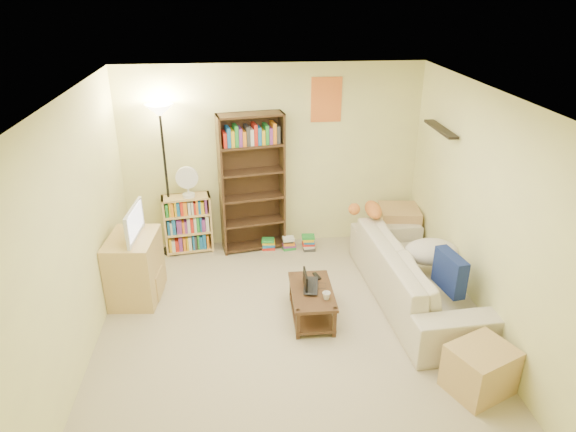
{
  "coord_description": "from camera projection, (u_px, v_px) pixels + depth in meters",
  "views": [
    {
      "loc": [
        -0.44,
        -4.37,
        3.42
      ],
      "look_at": [
        0.07,
        0.78,
        1.05
      ],
      "focal_mm": 32.0,
      "sensor_mm": 36.0,
      "label": 1
    }
  ],
  "objects": [
    {
      "name": "sofa",
      "position": [
        417.0,
        274.0,
        5.92
      ],
      "size": [
        2.49,
        1.24,
        0.69
      ],
      "primitive_type": "imported",
      "rotation": [
        0.0,
        0.0,
        1.64
      ],
      "color": "beige",
      "rests_on": "ground"
    },
    {
      "name": "navy_pillow",
      "position": [
        450.0,
        272.0,
        5.34
      ],
      "size": [
        0.21,
        0.47,
        0.41
      ],
      "primitive_type": "cube",
      "rotation": [
        0.0,
        0.0,
        1.74
      ],
      "color": "navy",
      "rests_on": "sofa"
    },
    {
      "name": "laptop_screen",
      "position": [
        305.0,
        280.0,
        5.57
      ],
      "size": [
        0.01,
        0.27,
        0.18
      ],
      "primitive_type": "cube",
      "rotation": [
        0.0,
        0.0,
        -0.01
      ],
      "color": "white",
      "rests_on": "laptop"
    },
    {
      "name": "tv_stand",
      "position": [
        135.0,
        268.0,
        5.96
      ],
      "size": [
        0.59,
        0.78,
        0.78
      ],
      "primitive_type": "cube",
      "rotation": [
        0.0,
        0.0,
        -0.09
      ],
      "color": "tan",
      "rests_on": "ground"
    },
    {
      "name": "side_table",
      "position": [
        398.0,
        228.0,
        7.13
      ],
      "size": [
        0.58,
        0.58,
        0.6
      ],
      "primitive_type": "cube",
      "rotation": [
        0.0,
        0.0,
        -0.12
      ],
      "color": "tan",
      "rests_on": "ground"
    },
    {
      "name": "mug",
      "position": [
        326.0,
        296.0,
        5.41
      ],
      "size": [
        0.14,
        0.14,
        0.08
      ],
      "primitive_type": "imported",
      "rotation": [
        0.0,
        0.0,
        0.34
      ],
      "color": "silver",
      "rests_on": "coffee_table"
    },
    {
      "name": "coffee_table",
      "position": [
        312.0,
        301.0,
        5.64
      ],
      "size": [
        0.46,
        0.82,
        0.36
      ],
      "rotation": [
        0.0,
        0.0,
        -0.01
      ],
      "color": "#46331B",
      "rests_on": "ground"
    },
    {
      "name": "desk_fan",
      "position": [
        187.0,
        181.0,
        6.69
      ],
      "size": [
        0.29,
        0.16,
        0.43
      ],
      "color": "white",
      "rests_on": "short_bookshelf"
    },
    {
      "name": "floor_lamp",
      "position": [
        162.0,
        137.0,
        6.46
      ],
      "size": [
        0.35,
        0.35,
        2.05
      ],
      "color": "black",
      "rests_on": "ground"
    },
    {
      "name": "tabby_cat",
      "position": [
        370.0,
        210.0,
        6.5
      ],
      "size": [
        0.55,
        0.22,
        0.19
      ],
      "color": "orange",
      "rests_on": "sofa"
    },
    {
      "name": "television",
      "position": [
        129.0,
        223.0,
        5.72
      ],
      "size": [
        0.66,
        0.2,
        0.37
      ],
      "primitive_type": "imported",
      "rotation": [
        0.0,
        0.0,
        1.48
      ],
      "color": "black",
      "rests_on": "tv_stand"
    },
    {
      "name": "end_cabinet",
      "position": [
        480.0,
        369.0,
        4.63
      ],
      "size": [
        0.68,
        0.64,
        0.45
      ],
      "primitive_type": "cube",
      "rotation": [
        0.0,
        0.0,
        0.41
      ],
      "color": "tan",
      "rests_on": "ground"
    },
    {
      "name": "tv_remote",
      "position": [
        317.0,
        276.0,
        5.83
      ],
      "size": [
        0.08,
        0.15,
        0.02
      ],
      "primitive_type": "cube",
      "rotation": [
        0.0,
        0.0,
        0.29
      ],
      "color": "black",
      "rests_on": "coffee_table"
    },
    {
      "name": "book_stacks",
      "position": [
        291.0,
        243.0,
        7.16
      ],
      "size": [
        0.73,
        0.23,
        0.22
      ],
      "color": "red",
      "rests_on": "ground"
    },
    {
      "name": "room",
      "position": [
        289.0,
        195.0,
        4.75
      ],
      "size": [
        4.5,
        4.54,
        2.52
      ],
      "color": "tan",
      "rests_on": "ground"
    },
    {
      "name": "short_bookshelf",
      "position": [
        188.0,
        224.0,
        6.99
      ],
      "size": [
        0.67,
        0.34,
        0.82
      ],
      "rotation": [
        0.0,
        0.0,
        0.14
      ],
      "color": "#DDB96B",
      "rests_on": "ground"
    },
    {
      "name": "cream_blanket",
      "position": [
        432.0,
        252.0,
        5.89
      ],
      "size": [
        0.64,
        0.46,
        0.27
      ],
      "primitive_type": "ellipsoid",
      "color": "beige",
      "rests_on": "sofa"
    },
    {
      "name": "tall_bookshelf",
      "position": [
        252.0,
        181.0,
        6.83
      ],
      "size": [
        0.89,
        0.43,
        1.91
      ],
      "rotation": [
        0.0,
        0.0,
        0.18
      ],
      "color": "#3E2D18",
      "rests_on": "ground"
    },
    {
      "name": "laptop",
      "position": [
        316.0,
        286.0,
        5.62
      ],
      "size": [
        0.45,
        0.36,
        0.03
      ],
      "primitive_type": "imported",
      "rotation": [
        0.0,
        0.0,
        1.41
      ],
      "color": "black",
      "rests_on": "coffee_table"
    }
  ]
}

